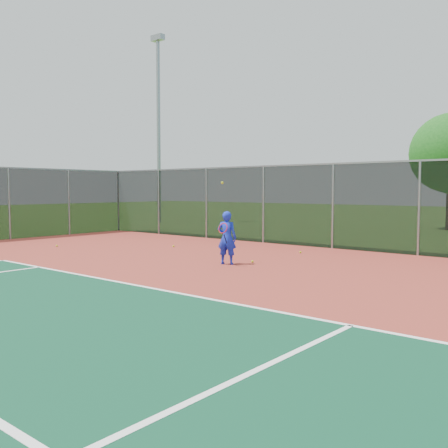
% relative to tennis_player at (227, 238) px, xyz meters
% --- Properties ---
extents(ground, '(120.00, 120.00, 0.00)m').
position_rel_tennis_player_xyz_m(ground, '(3.48, -6.67, -0.77)').
color(ground, '#2E5618').
rests_on(ground, ground).
extents(court_apron, '(30.00, 20.00, 0.02)m').
position_rel_tennis_player_xyz_m(court_apron, '(3.48, -4.67, -0.76)').
color(court_apron, maroon).
rests_on(court_apron, ground).
extents(fence_back, '(30.00, 0.06, 3.03)m').
position_rel_tennis_player_xyz_m(fence_back, '(3.48, 5.33, 0.79)').
color(fence_back, black).
rests_on(fence_back, court_apron).
extents(tennis_player, '(0.64, 0.68, 2.32)m').
position_rel_tennis_player_xyz_m(tennis_player, '(0.00, 0.00, 0.00)').
color(tennis_player, '#162CCF').
rests_on(tennis_player, court_apron).
extents(practice_ball_0, '(0.07, 0.07, 0.07)m').
position_rel_tennis_player_xyz_m(practice_ball_0, '(0.33, 3.42, -0.72)').
color(practice_ball_0, '#B0C617').
rests_on(practice_ball_0, court_apron).
extents(practice_ball_1, '(0.07, 0.07, 0.07)m').
position_rel_tennis_player_xyz_m(practice_ball_1, '(-7.48, -0.68, -0.72)').
color(practice_ball_1, '#B0C617').
rests_on(practice_ball_1, court_apron).
extents(practice_ball_4, '(0.07, 0.07, 0.07)m').
position_rel_tennis_player_xyz_m(practice_ball_4, '(-4.13, 1.97, -0.72)').
color(practice_ball_4, '#B0C617').
rests_on(practice_ball_4, court_apron).
extents(practice_ball_5, '(0.07, 0.07, 0.07)m').
position_rel_tennis_player_xyz_m(practice_ball_5, '(0.37, 0.71, -0.72)').
color(practice_ball_5, '#B0C617').
rests_on(practice_ball_5, court_apron).
extents(floodlight_nw, '(0.90, 0.40, 11.74)m').
position_rel_tennis_player_xyz_m(floodlight_nw, '(-14.76, 11.16, 5.87)').
color(floodlight_nw, gray).
rests_on(floodlight_nw, ground).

